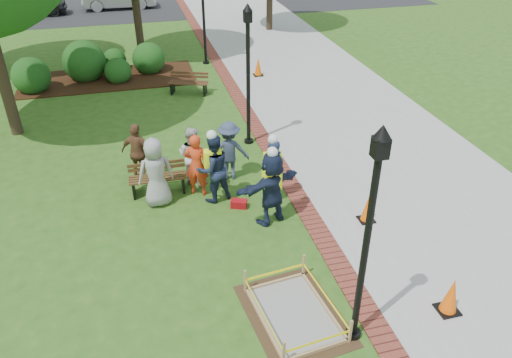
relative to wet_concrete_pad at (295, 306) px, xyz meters
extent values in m
plane|color=#285116|center=(-0.36, 2.27, -0.23)|extent=(100.00, 100.00, 0.00)
cube|color=#9E9E99|center=(4.64, 12.27, -0.22)|extent=(6.00, 60.00, 0.02)
cube|color=maroon|center=(1.39, 12.27, -0.22)|extent=(0.50, 60.00, 0.03)
cube|color=#381E0F|center=(-3.36, 14.27, -0.21)|extent=(7.00, 3.00, 0.05)
cube|color=black|center=(-0.36, 29.27, -0.23)|extent=(36.00, 12.00, 0.01)
cube|color=#47331E|center=(0.00, 0.00, -0.23)|extent=(1.96, 2.48, 0.01)
cube|color=gray|center=(0.00, 0.00, -0.21)|extent=(1.40, 1.93, 0.04)
cube|color=tan|center=(0.00, 0.00, -0.19)|extent=(1.53, 2.06, 0.08)
cube|color=tan|center=(0.00, 0.00, 0.04)|extent=(1.57, 2.09, 0.55)
cube|color=yellow|center=(0.00, 0.00, 0.07)|extent=(1.51, 2.04, 0.06)
cube|color=brown|center=(-2.11, 5.05, 0.22)|extent=(1.50, 0.47, 0.04)
cube|color=brown|center=(-2.11, 5.28, 0.45)|extent=(1.49, 0.08, 0.24)
cube|color=black|center=(-2.11, 5.05, -0.02)|extent=(1.36, 0.53, 0.44)
cube|color=brown|center=(-0.36, 11.84, 0.22)|extent=(1.53, 0.94, 0.04)
cube|color=brown|center=(-0.27, 12.06, 0.45)|extent=(1.39, 0.57, 0.24)
cube|color=black|center=(-0.36, 11.84, -0.02)|extent=(1.43, 0.94, 0.43)
cube|color=black|center=(2.90, -0.65, -0.21)|extent=(0.41, 0.41, 0.05)
cone|color=#FF5C08|center=(2.90, -0.65, 0.20)|extent=(0.33, 0.33, 0.76)
cube|color=black|center=(2.67, 2.48, -0.21)|extent=(0.37, 0.37, 0.05)
cone|color=#FA5C07|center=(2.67, 2.48, 0.16)|extent=(0.30, 0.30, 0.69)
cube|color=black|center=(2.75, 13.12, -0.21)|extent=(0.39, 0.39, 0.05)
cone|color=#F45F07|center=(2.75, 13.12, 0.18)|extent=(0.31, 0.31, 0.72)
cube|color=maroon|center=(-0.21, 3.84, -0.13)|extent=(0.46, 0.36, 0.20)
cylinder|color=black|center=(0.89, -0.73, 1.67)|extent=(0.12, 0.12, 3.80)
cube|color=black|center=(0.89, -0.73, 3.67)|extent=(0.22, 0.22, 0.32)
cone|color=black|center=(0.89, -0.73, 3.92)|extent=(0.28, 0.28, 0.22)
cylinder|color=black|center=(0.89, -0.73, -0.18)|extent=(0.28, 0.28, 0.10)
cylinder|color=black|center=(0.89, 7.27, 1.67)|extent=(0.12, 0.12, 3.80)
cube|color=black|center=(0.89, 7.27, 3.67)|extent=(0.22, 0.22, 0.32)
cone|color=black|center=(0.89, 7.27, 3.92)|extent=(0.28, 0.28, 0.22)
cylinder|color=black|center=(0.89, 7.27, -0.18)|extent=(0.28, 0.28, 0.10)
cylinder|color=black|center=(0.89, 15.27, 1.67)|extent=(0.12, 0.12, 3.80)
cylinder|color=black|center=(0.89, 15.27, -0.18)|extent=(0.28, 0.28, 0.10)
cylinder|color=#3D2D1E|center=(-1.83, 16.89, 2.04)|extent=(0.34, 0.34, 4.55)
sphere|color=#154A15|center=(-6.18, 13.62, -0.23)|extent=(1.45, 1.45, 1.45)
sphere|color=#154A15|center=(-4.22, 14.56, -0.23)|extent=(1.72, 1.72, 1.72)
sphere|color=#154A15|center=(-2.93, 13.84, -0.23)|extent=(1.07, 1.07, 1.07)
sphere|color=#154A15|center=(-1.63, 14.75, -0.23)|extent=(1.37, 1.37, 1.37)
sphere|color=#154A15|center=(-3.05, 15.44, -0.23)|extent=(0.99, 0.99, 0.99)
imported|color=#959595|center=(-2.16, 4.52, 0.68)|extent=(0.63, 0.44, 1.83)
imported|color=red|center=(-1.11, 4.74, 0.63)|extent=(0.65, 0.55, 1.72)
imported|color=silver|center=(-1.13, 5.35, 0.58)|extent=(0.62, 0.59, 1.64)
imported|color=brown|center=(-2.52, 5.82, 0.60)|extent=(0.64, 0.57, 1.68)
imported|color=#343F5B|center=(-0.13, 5.33, 0.60)|extent=(0.59, 0.44, 1.67)
imported|color=#1A1F45|center=(0.42, 3.07, 0.70)|extent=(0.70, 0.58, 1.88)
cube|color=#E3FF15|center=(0.42, 3.07, 0.97)|extent=(0.42, 0.26, 0.52)
sphere|color=white|center=(0.42, 3.07, 1.67)|extent=(0.25, 0.25, 0.25)
imported|color=#1B2048|center=(0.70, 3.96, 0.63)|extent=(0.62, 0.48, 1.72)
cube|color=#E3FF15|center=(0.70, 3.96, 0.87)|extent=(0.42, 0.26, 0.52)
sphere|color=white|center=(0.70, 3.96, 1.51)|extent=(0.25, 0.25, 0.25)
imported|color=#171B3D|center=(-0.74, 4.35, 0.68)|extent=(0.67, 0.53, 1.83)
cube|color=#E3FF15|center=(-0.74, 4.35, 0.94)|extent=(0.42, 0.26, 0.52)
sphere|color=white|center=(-0.74, 4.35, 1.62)|extent=(0.25, 0.25, 0.25)
imported|color=#252527|center=(-7.81, 26.67, -0.23)|extent=(2.44, 5.05, 1.61)
imported|color=#A3A3A8|center=(-2.56, 27.27, -0.23)|extent=(2.17, 4.93, 1.60)
camera|label=1|loc=(-2.42, -6.41, 7.00)|focal=35.00mm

